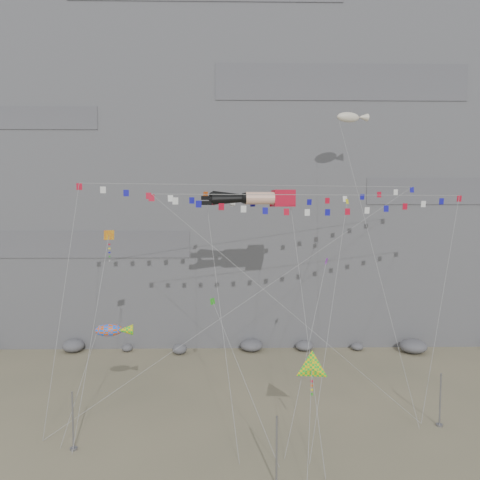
{
  "coord_description": "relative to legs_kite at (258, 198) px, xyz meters",
  "views": [
    {
      "loc": [
        -2.27,
        -34.64,
        16.57
      ],
      "look_at": [
        -1.45,
        9.0,
        13.19
      ],
      "focal_mm": 35.0,
      "sensor_mm": 36.0,
      "label": 1
    }
  ],
  "objects": [
    {
      "name": "anchor_pole_center",
      "position": [
        0.29,
        -15.2,
        -14.93
      ],
      "size": [
        0.12,
        0.12,
        4.24
      ],
      "primitive_type": "cylinder",
      "color": "gray",
      "rests_on": "ground"
    },
    {
      "name": "small_kite_b",
      "position": [
        5.38,
        -3.68,
        -5.39
      ],
      "size": [
        4.99,
        9.45,
        15.39
      ],
      "color": "purple",
      "rests_on": "ground"
    },
    {
      "name": "fish_windsock",
      "position": [
        -11.39,
        -7.49,
        -9.78
      ],
      "size": [
        4.36,
        4.1,
        8.35
      ],
      "color": "#E1510B",
      "rests_on": "ground"
    },
    {
      "name": "anchor_pole_left",
      "position": [
        -13.01,
        -10.89,
        -15.03
      ],
      "size": [
        0.12,
        0.12,
        4.04
      ],
      "primitive_type": "cylinder",
      "color": "gray",
      "rests_on": "ground"
    },
    {
      "name": "legs_kite",
      "position": [
        0.0,
        0.0,
        0.0
      ],
      "size": [
        8.44,
        16.15,
        22.57
      ],
      "rotation": [
        0.0,
        0.0,
        0.05
      ],
      "color": "red",
      "rests_on": "ground"
    },
    {
      "name": "harlequin_kite",
      "position": [
        -12.27,
        -3.49,
        -3.08
      ],
      "size": [
        1.63,
        9.03,
        16.2
      ],
      "color": "red",
      "rests_on": "ground"
    },
    {
      "name": "delta_kite",
      "position": [
        3.12,
        -10.62,
        -11.63
      ],
      "size": [
        2.47,
        5.61,
        7.69
      ],
      "color": "yellow",
      "rests_on": "ground"
    },
    {
      "name": "small_kite_d",
      "position": [
        8.46,
        2.31,
        -0.76
      ],
      "size": [
        6.63,
        16.39,
        23.79
      ],
      "color": "yellow",
      "rests_on": "ground"
    },
    {
      "name": "flag_banner_upper",
      "position": [
        0.49,
        1.4,
        1.19
      ],
      "size": [
        31.49,
        15.32,
        26.72
      ],
      "color": "red",
      "rests_on": "ground"
    },
    {
      "name": "flag_banner_lower",
      "position": [
        4.92,
        -2.23,
        0.25
      ],
      "size": [
        26.86,
        8.47,
        19.85
      ],
      "color": "red",
      "rests_on": "ground"
    },
    {
      "name": "small_kite_c",
      "position": [
        -3.79,
        -4.3,
        -8.49
      ],
      "size": [
        5.16,
        9.83,
        13.41
      ],
      "color": "green",
      "rests_on": "ground"
    },
    {
      "name": "cliff",
      "position": [
        -0.08,
        25.19,
        7.95
      ],
      "size": [
        80.0,
        28.0,
        50.0
      ],
      "primitive_type": "cube",
      "color": "slate",
      "rests_on": "ground"
    },
    {
      "name": "anchor_pole_right",
      "position": [
        13.2,
        -7.99,
        -15.04
      ],
      "size": [
        0.12,
        0.12,
        4.03
      ],
      "primitive_type": "cylinder",
      "color": "gray",
      "rests_on": "ground"
    },
    {
      "name": "blimp_windsock",
      "position": [
        9.27,
        5.39,
        7.99
      ],
      "size": [
        4.2,
        15.11,
        28.79
      ],
      "color": "beige",
      "rests_on": "ground"
    },
    {
      "name": "small_kite_a",
      "position": [
        -4.62,
        1.15,
        -0.1
      ],
      "size": [
        3.45,
        15.08,
        22.81
      ],
      "color": "#D95012",
      "rests_on": "ground"
    },
    {
      "name": "ground",
      "position": [
        -0.08,
        -6.81,
        -17.05
      ],
      "size": [
        120.0,
        120.0,
        0.0
      ],
      "primitive_type": "plane",
      "color": "gray",
      "rests_on": "ground"
    },
    {
      "name": "talus_boulders",
      "position": [
        -0.08,
        10.19,
        -16.45
      ],
      "size": [
        60.0,
        3.0,
        1.2
      ],
      "primitive_type": null,
      "color": "slate",
      "rests_on": "ground"
    }
  ]
}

